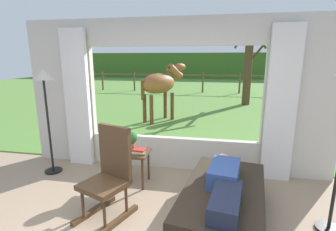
% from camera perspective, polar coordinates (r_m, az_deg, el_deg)
% --- Properties ---
extents(back_wall_with_window, '(5.20, 0.12, 2.55)m').
position_cam_1_polar(back_wall_with_window, '(4.23, 1.16, 4.01)').
color(back_wall_with_window, beige).
rests_on(back_wall_with_window, ground_plane).
extents(curtain_panel_left, '(0.44, 0.10, 2.40)m').
position_cam_1_polar(curtain_panel_left, '(4.69, -19.98, 3.51)').
color(curtain_panel_left, silver).
rests_on(curtain_panel_left, ground_plane).
extents(curtain_panel_right, '(0.44, 0.10, 2.40)m').
position_cam_1_polar(curtain_panel_right, '(4.16, 24.41, 2.01)').
color(curtain_panel_right, silver).
rests_on(curtain_panel_right, ground_plane).
extents(outdoor_pasture_lawn, '(36.00, 21.68, 0.02)m').
position_cam_1_polar(outdoor_pasture_lawn, '(15.16, 8.06, 5.65)').
color(outdoor_pasture_lawn, '#568438').
rests_on(outdoor_pasture_lawn, ground_plane).
extents(distant_hill_ridge, '(36.00, 2.00, 2.40)m').
position_cam_1_polar(distant_hill_ridge, '(24.88, 9.30, 11.18)').
color(distant_hill_ridge, '#406826').
rests_on(distant_hill_ridge, ground_plane).
extents(recliner_sofa, '(1.15, 1.82, 0.42)m').
position_cam_1_polar(recliner_sofa, '(3.23, 12.50, -18.87)').
color(recliner_sofa, black).
rests_on(recliner_sofa, ground_plane).
extents(reclining_person, '(0.43, 1.44, 0.22)m').
position_cam_1_polar(reclining_person, '(3.04, 12.81, -14.49)').
color(reclining_person, '#334C8C').
rests_on(reclining_person, recliner_sofa).
extents(rocking_chair, '(0.68, 0.80, 1.12)m').
position_cam_1_polar(rocking_chair, '(3.18, -13.19, -12.74)').
color(rocking_chair, '#4C331E').
rests_on(rocking_chair, ground_plane).
extents(side_table, '(0.44, 0.44, 0.52)m').
position_cam_1_polar(side_table, '(3.90, -7.62, -9.52)').
color(side_table, '#4C331E').
rests_on(side_table, ground_plane).
extents(potted_plant, '(0.22, 0.22, 0.32)m').
position_cam_1_polar(potted_plant, '(3.88, -8.59, -5.29)').
color(potted_plant, '#9E6042').
rests_on(potted_plant, side_table).
extents(book_stack, '(0.20, 0.17, 0.08)m').
position_cam_1_polar(book_stack, '(3.76, -6.61, -8.14)').
color(book_stack, '#337247').
rests_on(book_stack, side_table).
extents(floor_lamp_left, '(0.32, 0.32, 1.76)m').
position_cam_1_polar(floor_lamp_left, '(4.47, -26.37, 5.31)').
color(floor_lamp_left, black).
rests_on(floor_lamp_left, ground_plane).
extents(horse, '(1.35, 1.67, 1.73)m').
position_cam_1_polar(horse, '(7.56, -1.70, 7.25)').
color(horse, brown).
rests_on(horse, outdoor_pasture_lawn).
extents(pasture_tree, '(1.30, 1.33, 3.41)m').
position_cam_1_polar(pasture_tree, '(10.77, 17.96, 10.93)').
color(pasture_tree, '#4C3823').
rests_on(pasture_tree, outdoor_pasture_lawn).
extents(pasture_fence_line, '(16.10, 0.10, 1.10)m').
position_cam_1_polar(pasture_fence_line, '(14.19, 7.97, 8.15)').
color(pasture_fence_line, brown).
rests_on(pasture_fence_line, outdoor_pasture_lawn).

